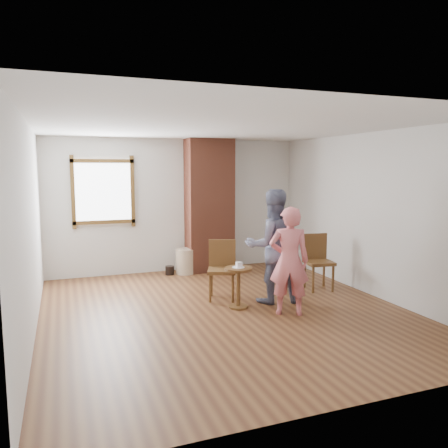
# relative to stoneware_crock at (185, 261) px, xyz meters

# --- Properties ---
(ground) EXTENTS (5.50, 5.50, 0.00)m
(ground) POSITION_rel_stoneware_crock_xyz_m (-0.07, -2.40, -0.24)
(ground) COLOR brown
(ground) RESTS_ON ground
(room_shell) EXTENTS (5.04, 5.52, 2.62)m
(room_shell) POSITION_rel_stoneware_crock_xyz_m (-0.13, -1.79, 1.57)
(room_shell) COLOR silver
(room_shell) RESTS_ON ground
(brick_chimney) EXTENTS (0.90, 0.50, 2.60)m
(brick_chimney) POSITION_rel_stoneware_crock_xyz_m (0.53, 0.10, 1.06)
(brick_chimney) COLOR brown
(brick_chimney) RESTS_ON ground
(stoneware_crock) EXTENTS (0.48, 0.48, 0.48)m
(stoneware_crock) POSITION_rel_stoneware_crock_xyz_m (0.00, 0.00, 0.00)
(stoneware_crock) COLOR #CCB593
(stoneware_crock) RESTS_ON ground
(dark_pot) EXTENTS (0.20, 0.20, 0.17)m
(dark_pot) POSITION_rel_stoneware_crock_xyz_m (-0.31, 0.00, -0.16)
(dark_pot) COLOR black
(dark_pot) RESTS_ON ground
(dining_chair_left) EXTENTS (0.55, 0.55, 0.91)m
(dining_chair_left) POSITION_rel_stoneware_crock_xyz_m (0.11, -1.76, 0.27)
(dining_chair_left) COLOR brown
(dining_chair_left) RESTS_ON ground
(dining_chair_right) EXTENTS (0.49, 0.49, 0.93)m
(dining_chair_right) POSITION_rel_stoneware_crock_xyz_m (1.81, -1.82, 0.28)
(dining_chair_right) COLOR brown
(dining_chair_right) RESTS_ON ground
(side_table) EXTENTS (0.40, 0.40, 0.60)m
(side_table) POSITION_rel_stoneware_crock_xyz_m (0.16, -2.32, 0.16)
(side_table) COLOR brown
(side_table) RESTS_ON ground
(cake_plate) EXTENTS (0.18, 0.18, 0.01)m
(cake_plate) POSITION_rel_stoneware_crock_xyz_m (0.16, -2.32, 0.36)
(cake_plate) COLOR white
(cake_plate) RESTS_ON side_table
(cake_slice) EXTENTS (0.08, 0.07, 0.06)m
(cake_slice) POSITION_rel_stoneware_crock_xyz_m (0.17, -2.32, 0.40)
(cake_slice) COLOR white
(cake_slice) RESTS_ON cake_plate
(man) EXTENTS (0.92, 0.76, 1.72)m
(man) POSITION_rel_stoneware_crock_xyz_m (0.76, -2.22, 0.62)
(man) COLOR #15163C
(man) RESTS_ON ground
(person_pink) EXTENTS (0.65, 0.56, 1.51)m
(person_pink) POSITION_rel_stoneware_crock_xyz_m (0.72, -2.82, 0.52)
(person_pink) COLOR #E17077
(person_pink) RESTS_ON ground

